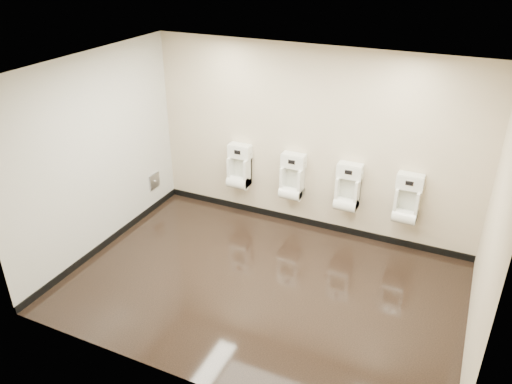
% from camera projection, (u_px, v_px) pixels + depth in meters
% --- Properties ---
extents(ground, '(5.00, 3.50, 0.00)m').
position_uv_depth(ground, '(262.00, 286.00, 6.54)').
color(ground, black).
rests_on(ground, ground).
extents(ceiling, '(5.00, 3.50, 0.00)m').
position_uv_depth(ceiling, '(263.00, 73.00, 5.26)').
color(ceiling, silver).
extents(back_wall, '(5.00, 0.02, 2.80)m').
position_uv_depth(back_wall, '(311.00, 142.00, 7.31)').
color(back_wall, beige).
rests_on(back_wall, ground).
extents(front_wall, '(5.00, 0.02, 2.80)m').
position_uv_depth(front_wall, '(183.00, 271.00, 4.48)').
color(front_wall, beige).
rests_on(front_wall, ground).
extents(left_wall, '(0.02, 3.50, 2.80)m').
position_uv_depth(left_wall, '(96.00, 156.00, 6.83)').
color(left_wall, beige).
rests_on(left_wall, ground).
extents(right_wall, '(0.02, 3.50, 2.80)m').
position_uv_depth(right_wall, '(491.00, 238.00, 4.97)').
color(right_wall, beige).
rests_on(right_wall, ground).
extents(tile_overlay_left, '(0.01, 3.50, 2.80)m').
position_uv_depth(tile_overlay_left, '(96.00, 156.00, 6.82)').
color(tile_overlay_left, silver).
rests_on(tile_overlay_left, ground).
extents(skirting_back, '(5.00, 0.02, 0.10)m').
position_uv_depth(skirting_back, '(307.00, 221.00, 7.92)').
color(skirting_back, black).
rests_on(skirting_back, ground).
extents(skirting_left, '(0.02, 3.50, 0.10)m').
position_uv_depth(skirting_left, '(110.00, 240.00, 7.44)').
color(skirting_left, black).
rests_on(skirting_left, ground).
extents(access_panel, '(0.04, 0.25, 0.25)m').
position_uv_depth(access_panel, '(154.00, 181.00, 8.20)').
color(access_panel, '#9E9EA3').
rests_on(access_panel, left_wall).
extents(urinal_0, '(0.38, 0.28, 0.70)m').
position_uv_depth(urinal_0, '(239.00, 170.00, 7.91)').
color(urinal_0, white).
rests_on(urinal_0, back_wall).
extents(urinal_1, '(0.38, 0.28, 0.70)m').
position_uv_depth(urinal_1, '(292.00, 180.00, 7.58)').
color(urinal_1, white).
rests_on(urinal_1, back_wall).
extents(urinal_2, '(0.38, 0.28, 0.70)m').
position_uv_depth(urinal_2, '(348.00, 191.00, 7.26)').
color(urinal_2, white).
rests_on(urinal_2, back_wall).
extents(urinal_3, '(0.38, 0.28, 0.70)m').
position_uv_depth(urinal_3, '(407.00, 202.00, 6.94)').
color(urinal_3, white).
rests_on(urinal_3, back_wall).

